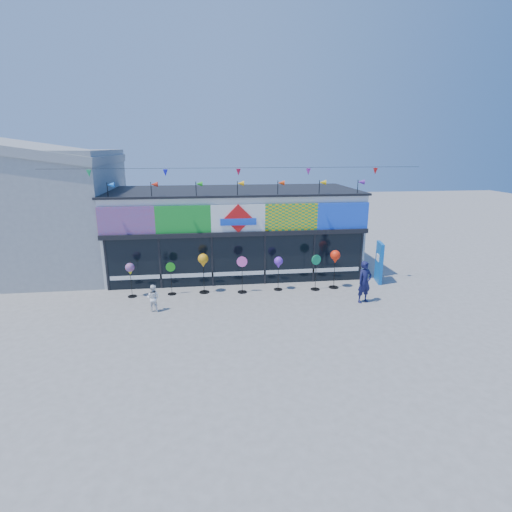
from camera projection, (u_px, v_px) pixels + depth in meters
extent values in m
plane|color=slate|center=(247.00, 314.00, 15.17)|extent=(80.00, 80.00, 0.00)
cube|color=silver|center=(234.00, 231.00, 20.38)|extent=(12.00, 5.00, 4.00)
cube|color=black|center=(239.00, 260.00, 18.15)|extent=(11.60, 0.12, 2.30)
cube|color=black|center=(238.00, 234.00, 17.78)|extent=(12.00, 0.30, 0.20)
cube|color=white|center=(239.00, 273.00, 18.28)|extent=(11.40, 0.10, 0.18)
cube|color=black|center=(234.00, 190.00, 19.83)|extent=(12.20, 5.20, 0.10)
cube|color=black|center=(107.00, 265.00, 17.43)|extent=(0.08, 0.14, 2.30)
cube|color=black|center=(160.00, 263.00, 17.71)|extent=(0.08, 0.14, 2.30)
cube|color=black|center=(212.00, 261.00, 18.00)|extent=(0.08, 0.14, 2.30)
cube|color=black|center=(265.00, 260.00, 18.29)|extent=(0.08, 0.14, 2.30)
cube|color=black|center=(314.00, 258.00, 18.57)|extent=(0.08, 0.14, 2.30)
cube|color=black|center=(361.00, 256.00, 18.85)|extent=(0.08, 0.14, 2.30)
cube|color=red|center=(126.00, 221.00, 17.03)|extent=(2.40, 0.08, 1.20)
cube|color=green|center=(183.00, 219.00, 17.32)|extent=(2.40, 0.08, 1.20)
cube|color=white|center=(238.00, 218.00, 17.62)|extent=(2.40, 0.08, 1.20)
cube|color=yellow|center=(291.00, 217.00, 17.91)|extent=(2.40, 0.08, 1.20)
cube|color=blue|center=(343.00, 216.00, 18.20)|extent=(2.40, 0.08, 1.20)
cube|color=red|center=(238.00, 218.00, 17.56)|extent=(1.27, 0.06, 1.27)
cube|color=blue|center=(238.00, 222.00, 17.58)|extent=(1.60, 0.05, 0.30)
cube|color=blue|center=(147.00, 267.00, 17.73)|extent=(0.78, 0.03, 0.78)
cube|color=#189E1B|center=(173.00, 258.00, 17.78)|extent=(0.92, 0.03, 0.92)
cube|color=#FFB00D|center=(199.00, 255.00, 17.89)|extent=(0.78, 0.03, 0.78)
cube|color=#E44C80|center=(226.00, 266.00, 18.18)|extent=(0.92, 0.03, 0.92)
cube|color=#DD4999|center=(251.00, 258.00, 18.23)|extent=(0.78, 0.03, 0.78)
cube|color=purple|center=(277.00, 254.00, 18.34)|extent=(0.92, 0.03, 0.92)
cube|color=#F95380|center=(301.00, 261.00, 18.59)|extent=(0.78, 0.03, 0.78)
cube|color=#D2134B|center=(326.00, 253.00, 18.64)|extent=(0.92, 0.03, 0.92)
cylinder|color=black|center=(108.00, 191.00, 16.83)|extent=(0.03, 0.03, 0.70)
cone|color=#1B79EC|center=(110.00, 185.00, 16.78)|extent=(0.30, 0.22, 0.22)
cylinder|color=black|center=(151.00, 190.00, 17.05)|extent=(0.03, 0.03, 0.70)
cone|color=red|center=(154.00, 184.00, 17.00)|extent=(0.30, 0.22, 0.22)
cylinder|color=black|center=(196.00, 190.00, 17.29)|extent=(0.03, 0.03, 0.70)
cone|color=#179918|center=(199.00, 184.00, 17.24)|extent=(0.30, 0.22, 0.22)
cylinder|color=black|center=(237.00, 189.00, 17.51)|extent=(0.03, 0.03, 0.70)
cone|color=#FFAE0D|center=(241.00, 183.00, 17.46)|extent=(0.30, 0.22, 0.22)
cylinder|color=black|center=(278.00, 189.00, 17.73)|extent=(0.03, 0.03, 0.70)
cone|color=red|center=(281.00, 183.00, 17.68)|extent=(0.30, 0.22, 0.22)
cylinder|color=black|center=(319.00, 188.00, 17.96)|extent=(0.03, 0.03, 0.70)
cone|color=gold|center=(323.00, 182.00, 17.91)|extent=(0.30, 0.22, 0.22)
cylinder|color=black|center=(358.00, 188.00, 18.18)|extent=(0.03, 0.03, 0.70)
cone|color=purple|center=(361.00, 182.00, 18.13)|extent=(0.30, 0.22, 0.22)
cylinder|color=black|center=(238.00, 168.00, 16.63)|extent=(16.00, 0.01, 0.01)
cone|color=#1BB359|center=(89.00, 173.00, 15.95)|extent=(0.20, 0.20, 0.28)
cone|color=#1A1CE5|center=(165.00, 173.00, 16.31)|extent=(0.20, 0.20, 0.28)
cone|color=red|center=(238.00, 172.00, 16.68)|extent=(0.20, 0.20, 0.28)
cone|color=#B226A6|center=(308.00, 172.00, 17.05)|extent=(0.20, 0.20, 0.28)
cone|color=red|center=(375.00, 171.00, 17.41)|extent=(0.20, 0.20, 0.28)
cube|color=#999C9E|center=(32.00, 212.00, 19.84)|extent=(8.00, 7.00, 6.00)
cube|color=#999C9E|center=(22.00, 148.00, 19.02)|extent=(8.18, 7.20, 1.54)
cube|color=#0B58B1|center=(379.00, 262.00, 18.56)|extent=(0.32, 0.96, 1.90)
cube|color=white|center=(378.00, 258.00, 18.49)|extent=(0.12, 0.43, 0.33)
cylinder|color=black|center=(132.00, 296.00, 16.94)|extent=(0.38, 0.38, 0.03)
cylinder|color=black|center=(131.00, 282.00, 16.78)|extent=(0.02, 0.02, 1.22)
sphere|color=yellow|center=(130.00, 267.00, 16.60)|extent=(0.38, 0.38, 0.38)
cone|color=yellow|center=(130.00, 273.00, 16.66)|extent=(0.19, 0.19, 0.17)
cylinder|color=black|center=(172.00, 294.00, 17.22)|extent=(0.36, 0.36, 0.03)
cylinder|color=black|center=(171.00, 281.00, 17.06)|extent=(0.02, 0.02, 1.18)
cylinder|color=#1DA118|center=(170.00, 267.00, 16.90)|extent=(0.40, 0.05, 0.40)
cylinder|color=black|center=(204.00, 292.00, 17.43)|extent=(0.44, 0.44, 0.03)
cylinder|color=black|center=(204.00, 276.00, 17.23)|extent=(0.03, 0.03, 1.44)
sphere|color=orange|center=(203.00, 259.00, 17.03)|extent=(0.44, 0.44, 0.44)
cone|color=orange|center=(203.00, 265.00, 17.10)|extent=(0.22, 0.22, 0.20)
cylinder|color=black|center=(242.00, 292.00, 17.45)|extent=(0.41, 0.41, 0.03)
cylinder|color=black|center=(242.00, 277.00, 17.26)|extent=(0.02, 0.02, 1.34)
cylinder|color=#F250B6|center=(242.00, 262.00, 17.08)|extent=(0.46, 0.12, 0.45)
cylinder|color=black|center=(278.00, 289.00, 17.77)|extent=(0.39, 0.39, 0.03)
cylinder|color=black|center=(278.00, 276.00, 17.60)|extent=(0.02, 0.02, 1.25)
sphere|color=#6529C3|center=(279.00, 261.00, 17.42)|extent=(0.39, 0.39, 0.39)
cone|color=#6529C3|center=(278.00, 266.00, 17.48)|extent=(0.19, 0.19, 0.17)
cylinder|color=black|center=(315.00, 289.00, 17.79)|extent=(0.41, 0.41, 0.03)
cylinder|color=black|center=(316.00, 275.00, 17.61)|extent=(0.02, 0.02, 1.33)
cylinder|color=#179A56|center=(316.00, 260.00, 17.43)|extent=(0.44, 0.16, 0.45)
cylinder|color=black|center=(334.00, 287.00, 18.03)|extent=(0.44, 0.44, 0.03)
cylinder|color=black|center=(334.00, 272.00, 17.84)|extent=(0.03, 0.03, 1.43)
sphere|color=#FF280D|center=(335.00, 255.00, 17.63)|extent=(0.44, 0.44, 0.44)
cone|color=#FF280D|center=(335.00, 261.00, 17.71)|extent=(0.22, 0.22, 0.20)
imported|color=#141641|center=(365.00, 282.00, 16.13)|extent=(0.73, 0.59, 1.73)
imported|color=white|center=(153.00, 298.00, 15.35)|extent=(0.58, 0.45, 1.06)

